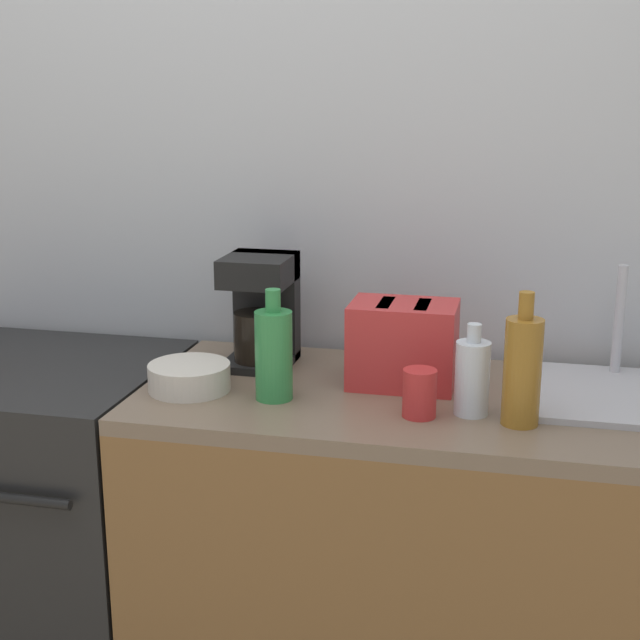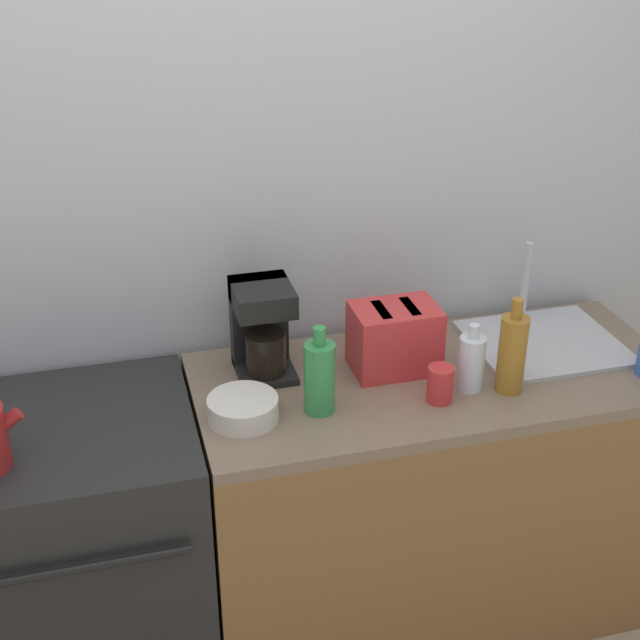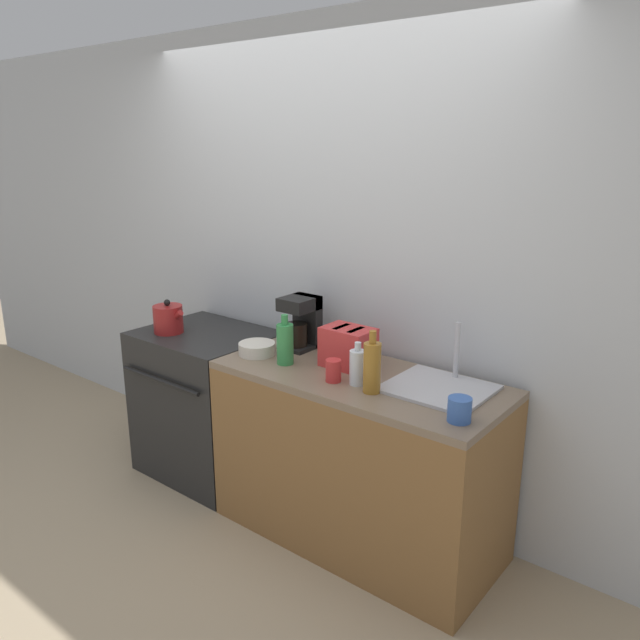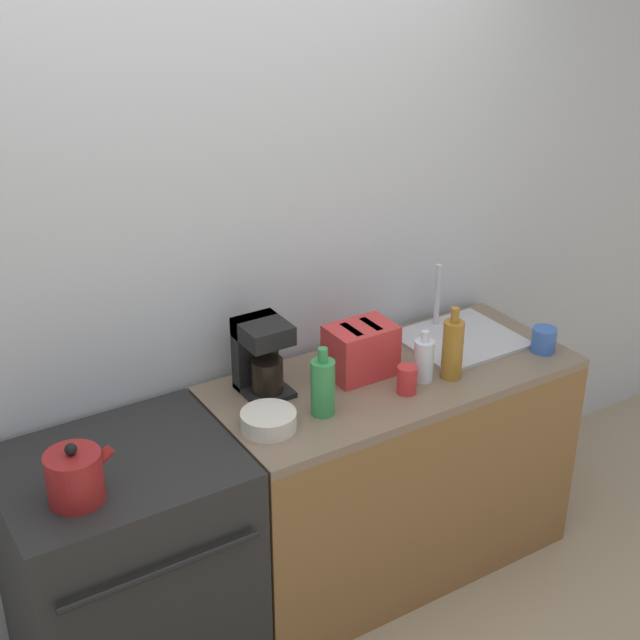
# 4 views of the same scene
# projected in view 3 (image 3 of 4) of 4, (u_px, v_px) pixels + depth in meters

# --- Properties ---
(ground_plane) EXTENTS (12.00, 12.00, 0.00)m
(ground_plane) POSITION_uv_depth(u_px,v_px,m) (243.00, 526.00, 3.30)
(ground_plane) COLOR tan
(wall_back) EXTENTS (8.00, 0.05, 2.60)m
(wall_back) POSITION_uv_depth(u_px,v_px,m) (324.00, 266.00, 3.46)
(wall_back) COLOR silver
(wall_back) RESTS_ON ground_plane
(stove) EXTENTS (0.76, 0.67, 0.88)m
(stove) POSITION_uv_depth(u_px,v_px,m) (208.00, 401.00, 3.77)
(stove) COLOR black
(stove) RESTS_ON ground_plane
(counter_block) EXTENTS (1.43, 0.63, 0.88)m
(counter_block) POSITION_uv_depth(u_px,v_px,m) (357.00, 458.00, 3.11)
(counter_block) COLOR brown
(counter_block) RESTS_ON ground_plane
(kettle) EXTENTS (0.21, 0.17, 0.20)m
(kettle) POSITION_uv_depth(u_px,v_px,m) (168.00, 319.00, 3.64)
(kettle) COLOR maroon
(kettle) RESTS_ON stove
(toaster) EXTENTS (0.25, 0.18, 0.20)m
(toaster) POSITION_uv_depth(u_px,v_px,m) (348.00, 347.00, 3.08)
(toaster) COLOR red
(toaster) RESTS_ON counter_block
(coffee_maker) EXTENTS (0.17, 0.19, 0.28)m
(coffee_maker) POSITION_uv_depth(u_px,v_px,m) (302.00, 321.00, 3.36)
(coffee_maker) COLOR black
(coffee_maker) RESTS_ON counter_block
(sink_tray) EXTENTS (0.45, 0.40, 0.28)m
(sink_tray) POSITION_uv_depth(u_px,v_px,m) (440.00, 386.00, 2.82)
(sink_tray) COLOR #B7B7BC
(sink_tray) RESTS_ON counter_block
(bottle_clear) EXTENTS (0.08, 0.08, 0.20)m
(bottle_clear) POSITION_uv_depth(u_px,v_px,m) (358.00, 367.00, 2.86)
(bottle_clear) COLOR silver
(bottle_clear) RESTS_ON counter_block
(bottle_green) EXTENTS (0.09, 0.09, 0.26)m
(bottle_green) POSITION_uv_depth(u_px,v_px,m) (285.00, 343.00, 3.12)
(bottle_green) COLOR #338C47
(bottle_green) RESTS_ON counter_block
(bottle_amber) EXTENTS (0.08, 0.08, 0.29)m
(bottle_amber) POSITION_uv_depth(u_px,v_px,m) (372.00, 367.00, 2.76)
(bottle_amber) COLOR #9E6B23
(bottle_amber) RESTS_ON counter_block
(cup_red) EXTENTS (0.07, 0.07, 0.11)m
(cup_red) POSITION_uv_depth(u_px,v_px,m) (333.00, 371.00, 2.90)
(cup_red) COLOR red
(cup_red) RESTS_ON counter_block
(cup_blue) EXTENTS (0.10, 0.10, 0.10)m
(cup_blue) POSITION_uv_depth(u_px,v_px,m) (459.00, 410.00, 2.49)
(cup_blue) COLOR #3860B2
(cup_blue) RESTS_ON counter_block
(bowl) EXTENTS (0.19, 0.19, 0.06)m
(bowl) POSITION_uv_depth(u_px,v_px,m) (257.00, 349.00, 3.27)
(bowl) COLOR beige
(bowl) RESTS_ON counter_block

